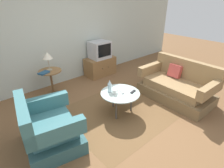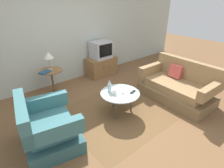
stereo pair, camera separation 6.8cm
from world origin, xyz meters
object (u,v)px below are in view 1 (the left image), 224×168
at_px(armchair, 49,129).
at_px(tv_stand, 100,66).
at_px(vase, 110,86).
at_px(couch, 177,86).
at_px(side_table, 51,77).
at_px(tv_remote_dark, 133,92).
at_px(tv_remote_silver, 122,92).
at_px(coffee_table, 120,94).
at_px(television, 100,50).
at_px(book, 44,73).
at_px(table_lamp, 47,56).
at_px(mug, 115,92).

height_order(armchair, tv_stand, armchair).
bearing_deg(vase, tv_stand, 57.94).
relative_size(couch, side_table, 2.69).
relative_size(tv_remote_dark, tv_remote_silver, 0.86).
distance_m(coffee_table, television, 2.05).
bearing_deg(armchair, book, 169.55).
bearing_deg(coffee_table, tv_stand, 63.58).
height_order(coffee_table, tv_stand, tv_stand).
height_order(television, table_lamp, table_lamp).
xyz_separation_m(vase, tv_remote_dark, (0.34, -0.31, -0.11)).
height_order(table_lamp, tv_remote_silver, table_lamp).
relative_size(side_table, mug, 4.82).
bearing_deg(vase, television, 57.87).
relative_size(couch, table_lamp, 3.76).
distance_m(vase, book, 1.59).
bearing_deg(tv_remote_dark, book, -71.93).
bearing_deg(tv_remote_silver, armchair, -68.78).
xyz_separation_m(tv_stand, vase, (-1.03, -1.65, 0.32)).
relative_size(television, tv_remote_silver, 3.11).
distance_m(coffee_table, side_table, 1.79).
bearing_deg(table_lamp, side_table, -108.42).
bearing_deg(coffee_table, table_lamp, 112.02).
bearing_deg(mug, table_lamp, 108.74).
relative_size(mug, book, 0.46).
relative_size(couch, mug, 12.96).
bearing_deg(table_lamp, couch, -45.78).
distance_m(armchair, tv_stand, 2.93).
bearing_deg(side_table, couch, -45.32).
xyz_separation_m(table_lamp, vase, (0.55, -1.51, -0.36)).
xyz_separation_m(couch, vase, (-1.51, 0.60, 0.28)).
bearing_deg(tv_stand, television, -90.00).
bearing_deg(television, vase, -122.13).
distance_m(vase, tv_remote_silver, 0.26).
bearing_deg(armchair, vase, 105.13).
distance_m(armchair, coffee_table, 1.47).
relative_size(tv_stand, book, 3.22).
xyz_separation_m(tv_stand, tv_remote_silver, (-0.86, -1.81, 0.20)).
bearing_deg(book, couch, -63.00).
bearing_deg(tv_remote_dark, tv_stand, -123.16).
height_order(vase, book, vase).
bearing_deg(television, tv_remote_silver, -115.49).
relative_size(tv_stand, tv_remote_dark, 5.73).
distance_m(side_table, vase, 1.59).
relative_size(mug, tv_remote_silver, 0.70).
height_order(tv_remote_silver, book, book).
bearing_deg(tv_remote_dark, side_table, -77.25).
bearing_deg(side_table, armchair, -116.14).
height_order(tv_stand, vase, vase).
bearing_deg(television, armchair, -143.75).
height_order(couch, vase, couch).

